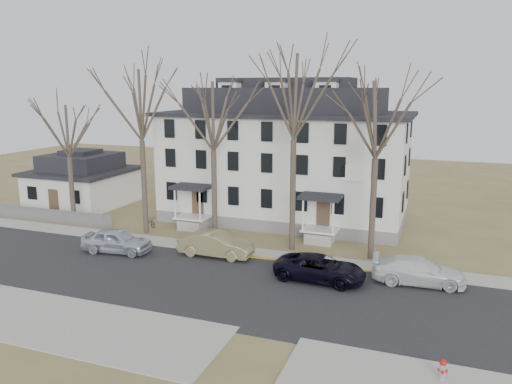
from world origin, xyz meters
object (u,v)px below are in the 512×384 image
at_px(car_silver, 117,241).
at_px(car_white, 418,272).
at_px(tree_mid_left, 213,111).
at_px(car_navy, 320,269).
at_px(tree_mid_right, 377,114).
at_px(tree_far_left, 140,100).
at_px(fire_hydrant, 442,370).
at_px(small_house, 83,182).
at_px(tree_bungalow, 67,127).
at_px(bicycle_left, 150,222).
at_px(tree_center, 294,90).
at_px(car_tan, 216,245).
at_px(boarding_house, 286,157).

distance_m(car_silver, car_white, 19.96).
height_order(tree_mid_left, car_navy, tree_mid_left).
bearing_deg(car_silver, tree_mid_right, -79.68).
relative_size(tree_far_left, fire_hydrant, 14.97).
xyz_separation_m(tree_mid_left, fire_hydrant, (16.07, -13.57, -9.14)).
height_order(small_house, fire_hydrant, small_house).
xyz_separation_m(tree_bungalow, car_white, (27.71, -3.58, -7.35)).
bearing_deg(bicycle_left, fire_hydrant, -95.49).
relative_size(tree_mid_left, tree_center, 0.87).
bearing_deg(tree_mid_left, small_house, 159.97).
xyz_separation_m(tree_bungalow, car_navy, (22.21, -5.10, -7.37)).
xyz_separation_m(car_navy, car_white, (5.50, 1.52, 0.02)).
distance_m(tree_far_left, car_tan, 12.59).
relative_size(tree_mid_right, tree_bungalow, 1.18).
xyz_separation_m(tree_mid_left, bicycle_left, (-6.56, 1.40, -9.16)).
bearing_deg(tree_center, fire_hydrant, -53.42).
relative_size(small_house, car_white, 1.65).
bearing_deg(car_tan, car_silver, 102.86).
relative_size(tree_bungalow, car_navy, 2.00).
distance_m(tree_far_left, fire_hydrant, 27.73).
bearing_deg(tree_far_left, tree_mid_right, 0.00).
distance_m(tree_far_left, car_white, 23.10).
height_order(tree_bungalow, car_navy, tree_bungalow).
bearing_deg(fire_hydrant, car_white, 97.76).
distance_m(tree_far_left, bicycle_left, 10.02).
bearing_deg(tree_bungalow, car_silver, -32.34).
bearing_deg(car_white, car_silver, 89.06).
bearing_deg(tree_far_left, fire_hydrant, -31.59).
height_order(boarding_house, bicycle_left, boarding_house).
bearing_deg(tree_center, boarding_house, 110.20).
bearing_deg(fire_hydrant, car_silver, 157.91).
height_order(tree_bungalow, car_white, tree_bungalow).
xyz_separation_m(tree_far_left, car_navy, (15.21, -5.10, -9.60)).
bearing_deg(tree_mid_right, fire_hydrant, -71.38).
distance_m(tree_mid_right, bicycle_left, 20.30).
height_order(small_house, tree_center, tree_center).
relative_size(car_navy, bicycle_left, 3.22).
relative_size(small_house, tree_mid_left, 0.68).
bearing_deg(car_navy, tree_bungalow, 80.36).
distance_m(tree_bungalow, car_navy, 23.95).
bearing_deg(car_silver, car_navy, -96.78).
relative_size(tree_mid_right, car_white, 2.42).
bearing_deg(tree_center, car_navy, -57.80).
relative_size(tree_mid_left, car_navy, 2.37).
bearing_deg(tree_bungalow, tree_far_left, 0.00).
bearing_deg(boarding_house, tree_far_left, -137.82).
bearing_deg(fire_hydrant, tree_mid_right, 108.62).
bearing_deg(car_navy, car_white, -71.29).
height_order(car_tan, fire_hydrant, car_tan).
relative_size(boarding_house, tree_bungalow, 1.93).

